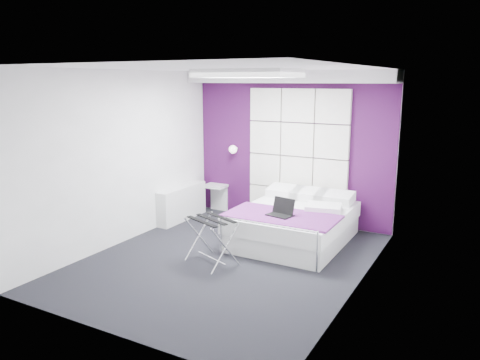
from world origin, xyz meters
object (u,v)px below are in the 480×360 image
object	(u,v)px
wall_lamp	(234,149)
luggage_rack	(212,241)
bed	(294,224)
nightstand	(215,186)
laptop	(281,211)
radiator	(182,203)

from	to	relation	value
wall_lamp	luggage_rack	bearing A→B (deg)	-67.71
luggage_rack	bed	bearing A→B (deg)	86.09
nightstand	bed	bearing A→B (deg)	-23.54
luggage_rack	wall_lamp	bearing A→B (deg)	134.01
luggage_rack	laptop	distance (m)	1.12
wall_lamp	luggage_rack	size ratio (longest dim) A/B	0.24
bed	laptop	distance (m)	0.57
bed	radiator	bearing A→B (deg)	176.65
radiator	nightstand	world-z (taller)	radiator
luggage_rack	laptop	xyz separation A→B (m)	(0.63, 0.87, 0.29)
radiator	nightstand	distance (m)	0.79
nightstand	luggage_rack	bearing A→B (deg)	-59.27
wall_lamp	bed	distance (m)	2.02
nightstand	luggage_rack	world-z (taller)	luggage_rack
bed	laptop	world-z (taller)	laptop
radiator	wall_lamp	bearing A→B (deg)	49.90
radiator	luggage_rack	xyz separation A→B (m)	(1.56, -1.47, 0.01)
radiator	nightstand	bearing A→B (deg)	70.74
radiator	laptop	bearing A→B (deg)	-15.38
radiator	laptop	xyz separation A→B (m)	(2.19, -0.60, 0.30)
laptop	nightstand	bearing A→B (deg)	157.23
wall_lamp	nightstand	xyz separation A→B (m)	(-0.39, -0.04, -0.72)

